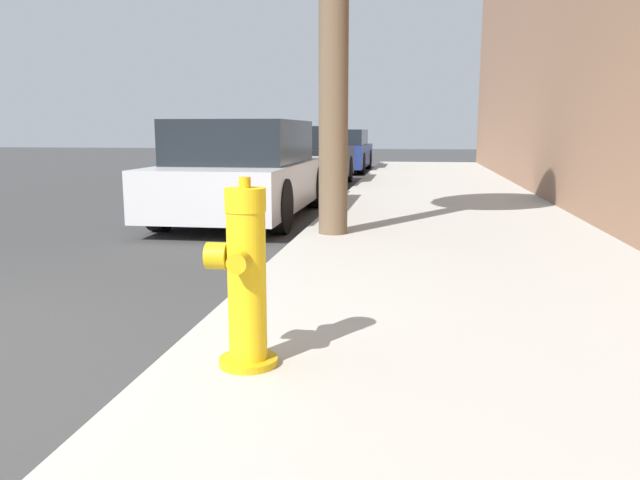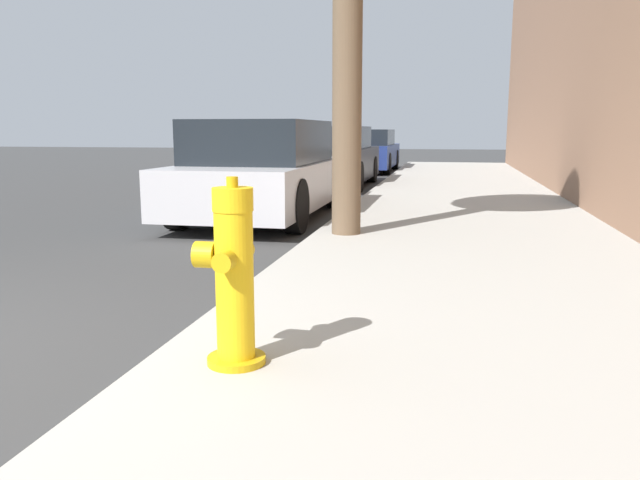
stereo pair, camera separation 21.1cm
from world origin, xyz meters
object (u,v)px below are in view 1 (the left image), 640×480
fire_hydrant (245,279)px  parked_car_mid (305,157)px  parked_car_far (338,151)px  parked_car_near (246,172)px

fire_hydrant → parked_car_mid: parked_car_mid is taller
parked_car_far → fire_hydrant: bearing=-84.4°
parked_car_mid → parked_car_near: bearing=-89.2°
fire_hydrant → parked_car_near: size_ratio=0.21×
parked_car_near → parked_car_mid: parked_car_near is taller
parked_car_mid → parked_car_far: bearing=89.0°
parked_car_near → parked_car_far: (0.02, 10.50, -0.05)m
fire_hydrant → parked_car_mid: size_ratio=0.23×
parked_car_near → parked_car_mid: size_ratio=1.07×
parked_car_near → parked_car_far: bearing=89.9°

